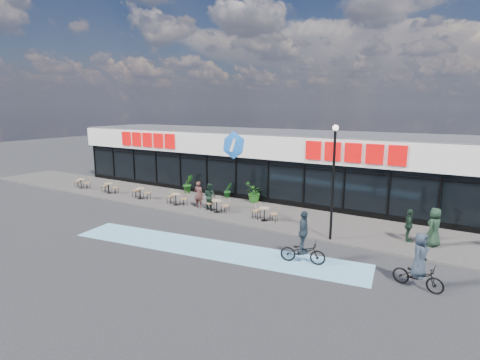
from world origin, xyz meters
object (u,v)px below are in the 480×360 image
object	(u,v)px
potted_plant_left	(188,184)
cyclist_b	(419,268)
potted_plant_right	(254,193)
patron_right	(210,196)
pedestrian_a	(434,227)
bistro_set_0	(82,182)
potted_plant_mid	(228,190)
patron_left	(199,194)
pedestrian_b	(409,225)
cyclist_a	(303,244)
lamp_post	(333,173)

from	to	relation	value
potted_plant_left	cyclist_b	world-z (taller)	cyclist_b
potted_plant_right	patron_right	distance (m)	3.28
potted_plant_right	cyclist_b	distance (m)	12.93
pedestrian_a	cyclist_b	world-z (taller)	cyclist_b
bistro_set_0	potted_plant_mid	xyz separation A→B (m)	(11.51, 3.24, 0.09)
bistro_set_0	pedestrian_a	xyz separation A→B (m)	(24.50, 0.48, 0.44)
potted_plant_mid	patron_left	size ratio (longest dim) A/B	0.65
potted_plant_right	pedestrian_a	bearing A→B (deg)	-13.71
potted_plant_right	bistro_set_0	bearing A→B (deg)	-167.13
pedestrian_b	potted_plant_right	bearing A→B (deg)	64.19
bistro_set_0	pedestrian_a	bearing A→B (deg)	1.11
potted_plant_left	cyclist_a	size ratio (longest dim) A/B	0.62
potted_plant_mid	cyclist_b	distance (m)	14.82
bistro_set_0	cyclist_a	world-z (taller)	cyclist_a
cyclist_a	patron_left	bearing A→B (deg)	153.57
potted_plant_mid	bistro_set_0	bearing A→B (deg)	-164.29
potted_plant_mid	pedestrian_a	bearing A→B (deg)	-12.00
potted_plant_mid	potted_plant_right	bearing A→B (deg)	-3.09
bistro_set_0	patron_right	xyz separation A→B (m)	(12.19, 0.19, 0.37)
potted_plant_left	pedestrian_a	bearing A→B (deg)	-8.98
potted_plant_left	pedestrian_a	size ratio (longest dim) A/B	0.76
potted_plant_left	patron_left	bearing A→B (deg)	-41.95
bistro_set_0	potted_plant_left	size ratio (longest dim) A/B	1.12
bistro_set_0	pedestrian_b	bearing A→B (deg)	1.37
potted_plant_right	patron_right	world-z (taller)	patron_right
bistro_set_0	potted_plant_mid	size ratio (longest dim) A/B	1.40
potted_plant_right	pedestrian_b	distance (m)	10.11
bistro_set_0	cyclist_b	world-z (taller)	cyclist_b
lamp_post	cyclist_b	distance (m)	5.72
potted_plant_right	pedestrian_b	size ratio (longest dim) A/B	0.86
patron_left	patron_right	distance (m)	0.86
potted_plant_left	patron_right	distance (m)	4.99
cyclist_a	patron_right	bearing A→B (deg)	151.03
cyclist_b	pedestrian_b	bearing A→B (deg)	101.58
lamp_post	bistro_set_0	bearing A→B (deg)	176.93
pedestrian_a	pedestrian_b	size ratio (longest dim) A/B	1.15
lamp_post	patron_right	distance (m)	8.48
lamp_post	potted_plant_right	size ratio (longest dim) A/B	4.03
potted_plant_mid	patron_right	distance (m)	3.13
patron_right	pedestrian_a	bearing A→B (deg)	-166.14
cyclist_a	potted_plant_left	bearing A→B (deg)	148.82
patron_left	potted_plant_left	bearing A→B (deg)	-48.19
potted_plant_right	cyclist_a	xyz separation A→B (m)	(6.42, -7.29, 0.06)
potted_plant_mid	patron_right	world-z (taller)	patron_right
potted_plant_left	cyclist_b	distance (m)	17.78
potted_plant_right	cyclist_b	world-z (taller)	cyclist_b
bistro_set_0	cyclist_a	bearing A→B (deg)	-11.74
pedestrian_a	cyclist_a	world-z (taller)	cyclist_a
potted_plant_left	potted_plant_right	bearing A→B (deg)	0.57
pedestrian_b	potted_plant_left	bearing A→B (deg)	69.57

